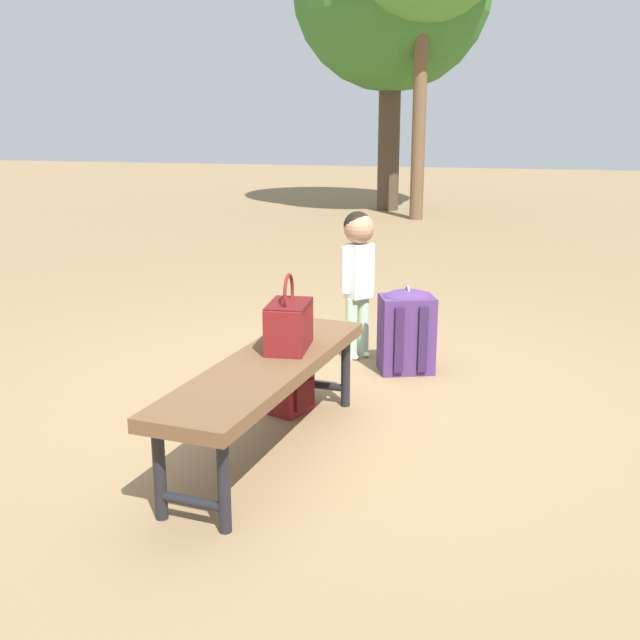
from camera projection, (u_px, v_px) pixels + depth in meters
name	position (u px, v px, depth m)	size (l,w,h in m)	color
ground_plane	(329.00, 398.00, 4.29)	(40.00, 40.00, 0.00)	#8C704C
park_bench	(267.00, 374.00, 3.49)	(1.63, 0.57, 0.45)	brown
handbag	(289.00, 323.00, 3.64)	(0.34, 0.21, 0.37)	maroon
child_standing	(358.00, 262.00, 4.85)	(0.21, 0.19, 0.96)	#B2D8B2
backpack_large	(406.00, 329.00, 4.69)	(0.35, 0.39, 0.54)	#4C2D66
backpack_small	(290.00, 379.00, 4.05)	(0.26, 0.24, 0.37)	maroon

